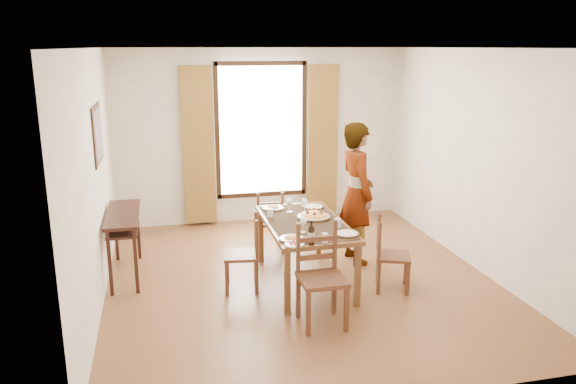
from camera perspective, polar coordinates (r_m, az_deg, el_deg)
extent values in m
plane|color=#5B2D1C|center=(6.84, 1.21, -8.84)|extent=(5.00, 5.00, 0.00)
cube|color=silver|center=(8.82, -2.78, 5.66)|extent=(4.50, 0.10, 2.70)
cube|color=silver|center=(4.14, 9.95, -4.97)|extent=(4.50, 0.10, 2.70)
cube|color=silver|center=(6.26, -19.09, 1.16)|extent=(0.10, 5.00, 2.70)
cube|color=silver|center=(7.30, 18.66, 3.02)|extent=(0.10, 5.00, 2.70)
cube|color=white|center=(6.27, 1.35, 14.60)|extent=(4.50, 5.00, 0.04)
cube|color=white|center=(8.78, -2.76, 6.27)|extent=(1.30, 0.04, 2.00)
cube|color=olive|center=(8.63, -9.10, 4.62)|extent=(0.48, 0.10, 2.40)
cube|color=olive|center=(8.98, 3.52, 5.16)|extent=(0.48, 0.10, 2.40)
cube|color=black|center=(6.78, -18.80, 5.60)|extent=(0.02, 0.86, 0.66)
cube|color=#BA4E23|center=(6.78, -18.71, 5.61)|extent=(0.01, 0.76, 0.56)
cube|color=black|center=(6.96, -16.45, -2.18)|extent=(0.38, 1.20, 0.04)
cube|color=black|center=(7.00, -16.38, -3.12)|extent=(0.34, 1.10, 0.03)
cube|color=black|center=(6.58, -17.65, -6.94)|extent=(0.04, 0.04, 0.76)
cube|color=black|center=(7.62, -17.08, -3.95)|extent=(0.04, 0.04, 0.76)
cube|color=black|center=(6.56, -15.20, -6.82)|extent=(0.04, 0.04, 0.76)
cube|color=black|center=(7.60, -14.98, -3.84)|extent=(0.04, 0.04, 0.76)
cube|color=brown|center=(6.50, 1.74, -3.26)|extent=(0.89, 1.61, 0.05)
cube|color=black|center=(6.50, 1.74, -3.03)|extent=(0.82, 1.48, 0.01)
cube|color=brown|center=(5.87, -0.07, -9.19)|extent=(0.06, 0.06, 0.70)
cube|color=brown|center=(7.24, -2.76, -4.53)|extent=(0.06, 0.06, 0.70)
cube|color=brown|center=(6.08, 7.07, -8.46)|extent=(0.06, 0.06, 0.70)
cube|color=brown|center=(7.40, 3.11, -4.09)|extent=(0.06, 0.06, 0.70)
cube|color=#4F301A|center=(6.44, -4.77, -6.41)|extent=(0.44, 0.44, 0.04)
cube|color=#4F301A|center=(6.67, -6.18, -7.60)|extent=(0.04, 0.04, 0.42)
cube|color=#4F301A|center=(6.67, -3.30, -7.53)|extent=(0.04, 0.04, 0.42)
cube|color=#4F301A|center=(6.36, -6.23, -8.73)|extent=(0.04, 0.04, 0.42)
cube|color=#4F301A|center=(6.36, -3.20, -8.66)|extent=(0.04, 0.04, 0.42)
cube|color=#4F301A|center=(6.52, -3.27, -3.95)|extent=(0.03, 0.03, 0.46)
cube|color=#4F301A|center=(6.20, -3.17, -4.92)|extent=(0.03, 0.03, 0.46)
cube|color=#4F301A|center=(6.39, -3.21, -5.21)|extent=(0.07, 0.33, 0.05)
cube|color=#4F301A|center=(6.34, -3.23, -3.79)|extent=(0.07, 0.33, 0.05)
cube|color=#4F301A|center=(7.64, -1.97, -3.04)|extent=(0.40, 0.40, 0.04)
cube|color=#4F301A|center=(7.88, -0.95, -4.03)|extent=(0.04, 0.04, 0.41)
cube|color=#4F301A|center=(7.58, -0.57, -4.80)|extent=(0.04, 0.04, 0.41)
cube|color=#4F301A|center=(7.84, -3.30, -4.15)|extent=(0.04, 0.04, 0.41)
cube|color=#4F301A|center=(7.53, -3.01, -4.93)|extent=(0.04, 0.04, 0.41)
cube|color=#4F301A|center=(7.44, -0.57, -1.71)|extent=(0.03, 0.03, 0.45)
cube|color=#4F301A|center=(7.39, -3.05, -1.83)|extent=(0.03, 0.03, 0.45)
cube|color=#4F301A|center=(7.44, -1.80, -2.44)|extent=(0.32, 0.04, 0.05)
cube|color=#4F301A|center=(7.39, -1.81, -1.24)|extent=(0.32, 0.04, 0.05)
cube|color=#4F301A|center=(5.62, 3.49, -8.87)|extent=(0.45, 0.45, 0.04)
cube|color=#4F301A|center=(5.51, 2.08, -12.15)|extent=(0.04, 0.04, 0.48)
cube|color=#4F301A|center=(5.84, 1.04, -10.50)|extent=(0.04, 0.04, 0.48)
cube|color=#4F301A|center=(5.61, 5.96, -11.68)|extent=(0.04, 0.04, 0.48)
cube|color=#4F301A|center=(5.94, 4.71, -10.09)|extent=(0.04, 0.04, 0.48)
cube|color=#4F301A|center=(5.65, 1.04, -5.77)|extent=(0.04, 0.04, 0.54)
cube|color=#4F301A|center=(5.76, 4.78, -5.43)|extent=(0.04, 0.04, 0.54)
cube|color=#4F301A|center=(5.74, 2.91, -6.61)|extent=(0.39, 0.03, 0.05)
cube|color=#4F301A|center=(5.67, 2.94, -4.79)|extent=(0.39, 0.03, 0.05)
cube|color=#4F301A|center=(6.54, 10.64, -6.42)|extent=(0.48, 0.48, 0.04)
cube|color=#4F301A|center=(6.47, 12.06, -8.63)|extent=(0.04, 0.04, 0.40)
cube|color=#4F301A|center=(6.45, 9.18, -8.56)|extent=(0.04, 0.04, 0.40)
cube|color=#4F301A|center=(6.77, 11.87, -7.56)|extent=(0.04, 0.04, 0.40)
cube|color=#4F301A|center=(6.75, 9.12, -7.49)|extent=(0.04, 0.04, 0.40)
cube|color=#4F301A|center=(6.30, 9.26, -5.00)|extent=(0.03, 0.03, 0.45)
cube|color=#4F301A|center=(6.60, 9.19, -4.07)|extent=(0.03, 0.03, 0.45)
cube|color=#4F301A|center=(6.48, 9.19, -5.27)|extent=(0.14, 0.31, 0.04)
cube|color=#4F301A|center=(6.43, 9.25, -3.92)|extent=(0.14, 0.31, 0.04)
imported|color=gray|center=(7.19, 6.99, -0.12)|extent=(0.71, 0.51, 1.81)
cylinder|color=silver|center=(6.30, 5.08, -3.14)|extent=(0.07, 0.07, 0.10)
cylinder|color=silver|center=(6.66, -1.82, -2.10)|extent=(0.07, 0.07, 0.10)
cylinder|color=silver|center=(5.80, 3.75, -4.69)|extent=(0.07, 0.07, 0.10)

